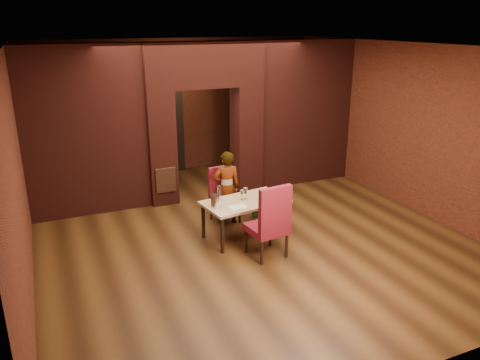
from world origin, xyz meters
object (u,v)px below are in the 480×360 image
(potted_plant, at_px, (257,206))
(wine_glass_a, at_px, (242,195))
(chair_near, at_px, (267,220))
(wine_bucket, at_px, (216,201))
(chair_far, at_px, (225,196))
(dining_table, at_px, (245,219))
(wine_glass_b, at_px, (246,193))
(water_bottle, at_px, (219,193))
(wine_glass_c, at_px, (262,195))
(person_seated, at_px, (227,188))

(potted_plant, bearing_deg, wine_glass_a, -132.71)
(chair_near, bearing_deg, wine_bucket, -55.68)
(chair_near, relative_size, wine_bucket, 5.64)
(chair_far, xyz_separation_m, chair_near, (0.10, -1.50, 0.10))
(dining_table, height_order, chair_near, chair_near)
(dining_table, height_order, wine_glass_b, wine_glass_b)
(chair_near, height_order, wine_glass_a, chair_near)
(chair_far, distance_m, wine_glass_a, 0.74)
(water_bottle, bearing_deg, wine_bucket, -122.13)
(wine_bucket, distance_m, potted_plant, 1.50)
(chair_far, xyz_separation_m, potted_plant, (0.65, -0.03, -0.30))
(chair_far, xyz_separation_m, wine_bucket, (-0.49, -0.82, 0.26))
(dining_table, distance_m, wine_glass_a, 0.43)
(chair_far, bearing_deg, wine_glass_a, -94.65)
(chair_far, relative_size, water_bottle, 3.61)
(wine_glass_c, bearing_deg, chair_near, -109.75)
(dining_table, relative_size, potted_plant, 3.28)
(potted_plant, bearing_deg, wine_glass_b, -130.28)
(wine_glass_a, distance_m, wine_bucket, 0.53)
(potted_plant, bearing_deg, chair_near, -110.50)
(wine_glass_a, relative_size, potted_plant, 0.42)
(wine_glass_c, bearing_deg, potted_plant, 68.89)
(wine_bucket, bearing_deg, person_seated, 56.75)
(dining_table, xyz_separation_m, person_seated, (-0.07, 0.67, 0.35))
(wine_bucket, bearing_deg, chair_near, -49.17)
(chair_far, bearing_deg, wine_glass_c, -75.10)
(chair_near, distance_m, person_seated, 1.43)
(wine_glass_a, height_order, wine_glass_b, wine_glass_b)
(wine_glass_a, bearing_deg, wine_bucket, -166.97)
(chair_near, height_order, water_bottle, chair_near)
(wine_glass_c, bearing_deg, wine_bucket, 178.96)
(chair_far, height_order, water_bottle, chair_far)
(wine_bucket, relative_size, potted_plant, 0.50)
(wine_glass_a, bearing_deg, wine_glass_b, 24.70)
(wine_glass_c, relative_size, potted_plant, 0.46)
(wine_glass_b, bearing_deg, water_bottle, 170.06)
(dining_table, xyz_separation_m, chair_near, (0.03, -0.75, 0.28))
(wine_bucket, bearing_deg, dining_table, 7.37)
(dining_table, relative_size, chair_far, 1.39)
(chair_far, distance_m, potted_plant, 0.72)
(dining_table, relative_size, wine_glass_c, 7.11)
(wine_glass_b, xyz_separation_m, potted_plant, (0.54, 0.63, -0.55))
(potted_plant, bearing_deg, wine_bucket, -145.23)
(person_seated, height_order, wine_glass_b, person_seated)
(wine_bucket, bearing_deg, potted_plant, 34.77)
(wine_glass_a, xyz_separation_m, wine_bucket, (-0.52, -0.12, 0.02))
(person_seated, height_order, wine_glass_c, person_seated)
(person_seated, xyz_separation_m, water_bottle, (-0.34, -0.51, 0.12))
(chair_near, relative_size, wine_glass_c, 6.14)
(dining_table, bearing_deg, wine_bucket, 179.15)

